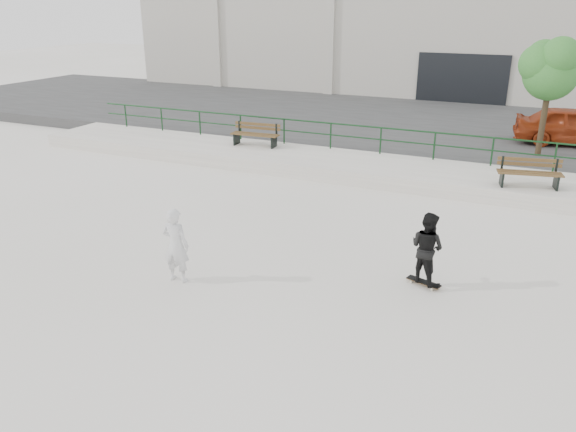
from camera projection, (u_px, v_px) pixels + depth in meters
The scene contains 12 objects.
ground at pixel (286, 300), 11.88m from camera, with size 120.00×120.00×0.00m, color beige.
ledge at pixel (397, 172), 19.87m from camera, with size 30.00×3.00×0.50m, color beige.
parking_strip at pixel (440, 127), 27.11m from camera, with size 60.00×14.00×0.50m, color #363636.
railing at pixel (407, 137), 20.62m from camera, with size 28.00×0.06×1.03m.
commercial_building at pixel (484, 23), 37.47m from camera, with size 44.20×16.33×8.00m.
bench_left at pixel (256, 135), 22.36m from camera, with size 1.97×0.70×0.89m.
bench_right at pixel (529, 173), 17.37m from camera, with size 1.98×0.94×0.88m.
tree at pixel (553, 67), 19.94m from camera, with size 2.42×2.15×4.31m.
red_car at pixel (574, 126), 22.39m from camera, with size 1.79×4.45×1.51m, color #983112.
skateboard at pixel (424, 282), 12.46m from camera, with size 0.80×0.43×0.09m.
standing_skater at pixel (427, 248), 12.16m from camera, with size 0.79×0.62×1.63m, color black.
seated_skater at pixel (176, 245), 12.40m from camera, with size 0.63×0.41×1.73m, color silver.
Camera 1 is at (4.35, -9.51, 5.91)m, focal length 35.00 mm.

